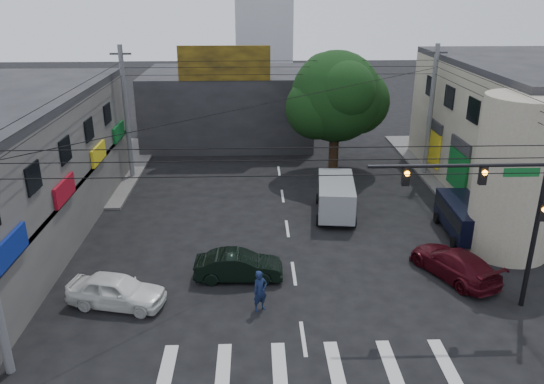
{
  "coord_description": "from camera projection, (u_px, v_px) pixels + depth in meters",
  "views": [
    {
      "loc": [
        -1.8,
        -19.96,
        12.65
      ],
      "look_at": [
        -0.96,
        4.0,
        3.38
      ],
      "focal_mm": 35.0,
      "sensor_mm": 36.0,
      "label": 1
    }
  ],
  "objects": [
    {
      "name": "silver_minivan",
      "position": [
        336.0,
        198.0,
        31.25
      ],
      "size": [
        5.31,
        3.12,
        2.09
      ],
      "primitive_type": null,
      "rotation": [
        0.0,
        0.0,
        1.46
      ],
      "color": "#ADB0B6",
      "rests_on": "ground"
    },
    {
      "name": "navy_van",
      "position": [
        463.0,
        219.0,
        28.65
      ],
      "size": [
        4.84,
        2.2,
        1.87
      ],
      "primitive_type": null,
      "rotation": [
        0.0,
        0.0,
        1.53
      ],
      "color": "black",
      "rests_on": "ground"
    },
    {
      "name": "sidewalk_far_left",
      "position": [
        37.0,
        169.0,
        39.4
      ],
      "size": [
        16.0,
        16.0,
        0.15
      ],
      "primitive_type": "cube",
      "color": "#514F4C",
      "rests_on": "ground"
    },
    {
      "name": "utility_pole_far_right",
      "position": [
        431.0,
        112.0,
        36.82
      ],
      "size": [
        0.32,
        0.32,
        9.2
      ],
      "primitive_type": "cylinder",
      "color": "#59595B",
      "rests_on": "ground"
    },
    {
      "name": "traffic_gantry",
      "position": [
        500.0,
        201.0,
        20.8
      ],
      "size": [
        7.1,
        0.35,
        7.2
      ],
      "color": "black",
      "rests_on": "ground"
    },
    {
      "name": "ground",
      "position": [
        297.0,
        296.0,
        23.23
      ],
      "size": [
        160.0,
        160.0,
        0.0
      ],
      "primitive_type": "plane",
      "color": "black",
      "rests_on": "ground"
    },
    {
      "name": "corner_column",
      "position": [
        516.0,
        177.0,
        25.87
      ],
      "size": [
        4.0,
        4.0,
        8.0
      ],
      "primitive_type": "cylinder",
      "color": "gray",
      "rests_on": "ground"
    },
    {
      "name": "traffic_officer",
      "position": [
        260.0,
        291.0,
        21.96
      ],
      "size": [
        1.05,
        1.03,
        1.81
      ],
      "primitive_type": "imported",
      "rotation": [
        0.0,
        0.0,
        0.56
      ],
      "color": "#111D3D",
      "rests_on": "ground"
    },
    {
      "name": "street_tree",
      "position": [
        336.0,
        97.0,
        37.23
      ],
      "size": [
        6.4,
        6.4,
        8.7
      ],
      "color": "black",
      "rests_on": "ground"
    },
    {
      "name": "dark_sedan",
      "position": [
        239.0,
        266.0,
        24.41
      ],
      "size": [
        1.59,
        4.12,
        1.34
      ],
      "primitive_type": "imported",
      "rotation": [
        0.0,
        0.0,
        1.55
      ],
      "color": "black",
      "rests_on": "ground"
    },
    {
      "name": "building_far",
      "position": [
        229.0,
        106.0,
        46.25
      ],
      "size": [
        14.0,
        10.0,
        6.0
      ],
      "primitive_type": "cube",
      "color": "#232326",
      "rests_on": "ground"
    },
    {
      "name": "billboard",
      "position": [
        224.0,
        63.0,
        40.14
      ],
      "size": [
        7.0,
        0.3,
        2.6
      ],
      "primitive_type": "cube",
      "color": "olive",
      "rests_on": "building_far"
    },
    {
      "name": "utility_pole_far_left",
      "position": [
        126.0,
        114.0,
        36.14
      ],
      "size": [
        0.32,
        0.32,
        9.2
      ],
      "primitive_type": "cylinder",
      "color": "#59595B",
      "rests_on": "ground"
    },
    {
      "name": "maroon_sedan",
      "position": [
        454.0,
        263.0,
        24.61
      ],
      "size": [
        5.45,
        6.14,
        1.36
      ],
      "primitive_type": "imported",
      "rotation": [
        0.0,
        0.0,
        3.57
      ],
      "color": "#3D0811",
      "rests_on": "ground"
    },
    {
      "name": "white_compact",
      "position": [
        117.0,
        290.0,
        22.35
      ],
      "size": [
        3.47,
        4.88,
        1.42
      ],
      "primitive_type": "imported",
      "rotation": [
        0.0,
        0.0,
        1.35
      ],
      "color": "white",
      "rests_on": "ground"
    },
    {
      "name": "sidewalk_far_right",
      "position": [
        513.0,
        163.0,
        40.56
      ],
      "size": [
        16.0,
        16.0,
        0.15
      ],
      "primitive_type": "cube",
      "color": "#514F4C",
      "rests_on": "ground"
    }
  ]
}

